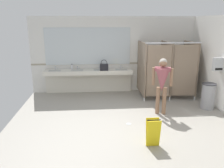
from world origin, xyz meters
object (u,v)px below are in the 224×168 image
at_px(paper_towel_dispenser_upper, 219,64).
at_px(soap_dispenser, 72,67).
at_px(wet_floor_sign, 153,132).
at_px(trash_bin, 208,96).
at_px(handbag, 104,67).
at_px(person_standing, 162,80).

height_order(paper_towel_dispenser_upper, soap_dispenser, paper_towel_dispenser_upper).
xyz_separation_m(soap_dispenser, wet_floor_sign, (1.97, -3.94, -0.65)).
bearing_deg(trash_bin, wet_floor_sign, -137.59).
height_order(handbag, wet_floor_sign, handbag).
distance_m(paper_towel_dispenser_upper, soap_dispenser, 4.82).
bearing_deg(soap_dispenser, paper_towel_dispenser_upper, -23.87).
xyz_separation_m(paper_towel_dispenser_upper, wet_floor_sign, (-2.42, -2.00, -1.04)).
bearing_deg(trash_bin, person_standing, -169.34).
bearing_deg(soap_dispenser, wet_floor_sign, -63.44).
bearing_deg(wet_floor_sign, handbag, 102.83).
height_order(trash_bin, handbag, handbag).
bearing_deg(wet_floor_sign, soap_dispenser, 116.56).
relative_size(handbag, wet_floor_sign, 0.63).
distance_m(soap_dispenser, wet_floor_sign, 4.46).
relative_size(person_standing, soap_dispenser, 7.89).
xyz_separation_m(person_standing, handbag, (-1.50, 1.94, 0.01)).
relative_size(trash_bin, handbag, 2.06).
distance_m(person_standing, handbag, 2.46).
bearing_deg(person_standing, handbag, 127.67).
distance_m(person_standing, soap_dispenser, 3.46).
relative_size(person_standing, wet_floor_sign, 2.63).
height_order(trash_bin, person_standing, person_standing).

